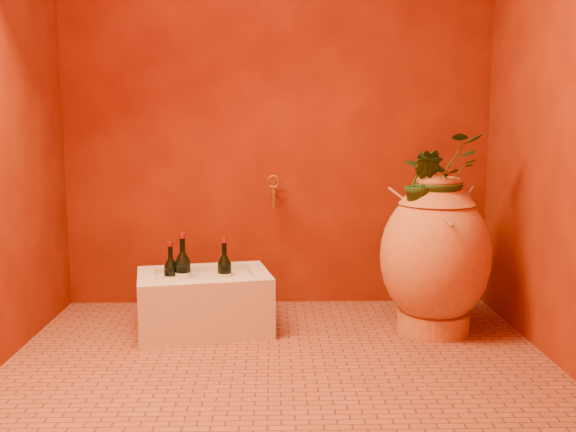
{
  "coord_description": "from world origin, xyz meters",
  "views": [
    {
      "loc": [
        -0.03,
        -2.79,
        1.08
      ],
      "look_at": [
        0.05,
        0.35,
        0.62
      ],
      "focal_mm": 40.0,
      "sensor_mm": 36.0,
      "label": 1
    }
  ],
  "objects_px": {
    "stone_basin": "(204,303)",
    "wine_bottle_a": "(183,275)",
    "wine_bottle_c": "(225,276)",
    "wall_tap": "(273,190)",
    "amphora": "(435,256)",
    "wine_bottle_b": "(171,278)"
  },
  "relations": [
    {
      "from": "wine_bottle_a",
      "to": "wall_tap",
      "type": "bearing_deg",
      "value": 42.28
    },
    {
      "from": "stone_basin",
      "to": "wine_bottle_b",
      "type": "xyz_separation_m",
      "value": [
        -0.17,
        0.02,
        0.13
      ]
    },
    {
      "from": "wine_bottle_a",
      "to": "wine_bottle_b",
      "type": "height_order",
      "value": "wine_bottle_a"
    },
    {
      "from": "amphora",
      "to": "stone_basin",
      "type": "xyz_separation_m",
      "value": [
        -1.2,
        0.03,
        -0.25
      ]
    },
    {
      "from": "stone_basin",
      "to": "wine_bottle_a",
      "type": "bearing_deg",
      "value": 171.91
    },
    {
      "from": "amphora",
      "to": "wall_tap",
      "type": "height_order",
      "value": "amphora"
    },
    {
      "from": "wine_bottle_a",
      "to": "amphora",
      "type": "bearing_deg",
      "value": -2.16
    },
    {
      "from": "wine_bottle_b",
      "to": "wine_bottle_c",
      "type": "distance_m",
      "value": 0.28
    },
    {
      "from": "amphora",
      "to": "wine_bottle_a",
      "type": "relative_size",
      "value": 2.35
    },
    {
      "from": "amphora",
      "to": "wine_bottle_a",
      "type": "distance_m",
      "value": 1.31
    },
    {
      "from": "wine_bottle_b",
      "to": "wine_bottle_c",
      "type": "relative_size",
      "value": 0.96
    },
    {
      "from": "wine_bottle_a",
      "to": "wall_tap",
      "type": "xyz_separation_m",
      "value": [
        0.47,
        0.43,
        0.4
      ]
    },
    {
      "from": "wine_bottle_b",
      "to": "wall_tap",
      "type": "relative_size",
      "value": 1.64
    },
    {
      "from": "wine_bottle_b",
      "to": "wall_tap",
      "type": "bearing_deg",
      "value": 38.34
    },
    {
      "from": "wine_bottle_c",
      "to": "stone_basin",
      "type": "bearing_deg",
      "value": -155.03
    },
    {
      "from": "amphora",
      "to": "stone_basin",
      "type": "bearing_deg",
      "value": 178.38
    },
    {
      "from": "wine_bottle_c",
      "to": "wine_bottle_a",
      "type": "bearing_deg",
      "value": -171.08
    },
    {
      "from": "stone_basin",
      "to": "wine_bottle_a",
      "type": "xyz_separation_m",
      "value": [
        -0.11,
        0.02,
        0.15
      ]
    },
    {
      "from": "wine_bottle_a",
      "to": "wine_bottle_c",
      "type": "xyz_separation_m",
      "value": [
        0.21,
        0.03,
        -0.01
      ]
    },
    {
      "from": "wine_bottle_c",
      "to": "wall_tap",
      "type": "xyz_separation_m",
      "value": [
        0.26,
        0.4,
        0.41
      ]
    },
    {
      "from": "stone_basin",
      "to": "wine_bottle_c",
      "type": "height_order",
      "value": "wine_bottle_c"
    },
    {
      "from": "wall_tap",
      "to": "wine_bottle_a",
      "type": "bearing_deg",
      "value": -137.72
    }
  ]
}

